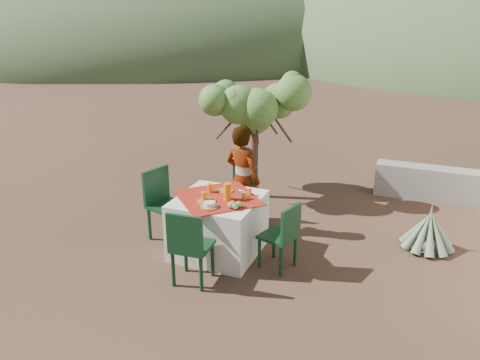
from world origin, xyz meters
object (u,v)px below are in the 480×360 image
at_px(chair_left, 163,201).
at_px(agave, 428,231).
at_px(shrub_tree, 260,112).
at_px(juice_pitcher, 227,192).
at_px(table, 218,225).
at_px(chair_far, 242,192).
at_px(chair_near, 189,245).
at_px(chair_right, 283,234).
at_px(person, 243,179).

relative_size(chair_left, agave, 1.32).
distance_m(shrub_tree, juice_pitcher, 2.16).
distance_m(table, chair_far, 0.98).
bearing_deg(juice_pitcher, chair_left, 172.68).
distance_m(chair_far, shrub_tree, 1.45).
height_order(chair_near, agave, chair_near).
distance_m(chair_right, person, 1.21).
distance_m(chair_left, person, 1.13).
distance_m(chair_left, shrub_tree, 2.23).
height_order(chair_right, person, person).
height_order(chair_far, shrub_tree, shrub_tree).
bearing_deg(chair_near, person, -94.76).
height_order(chair_left, chair_right, chair_left).
distance_m(person, juice_pitcher, 0.75).
height_order(chair_left, shrub_tree, shrub_tree).
bearing_deg(person, table, 103.84).
relative_size(chair_near, person, 0.60).
height_order(table, shrub_tree, shrub_tree).
bearing_deg(agave, table, -156.41).
relative_size(person, juice_pitcher, 7.18).
xyz_separation_m(chair_far, chair_left, (-0.81, -0.86, 0.08)).
height_order(chair_near, person, person).
bearing_deg(juice_pitcher, person, 96.97).
relative_size(chair_left, shrub_tree, 0.53).
height_order(table, chair_far, chair_far).
relative_size(chair_far, shrub_tree, 0.46).
height_order(chair_left, agave, chair_left).
bearing_deg(table, agave, 23.59).
xyz_separation_m(table, chair_left, (-0.87, 0.11, 0.16)).
height_order(chair_far, person, person).
bearing_deg(chair_left, chair_far, -27.84).
xyz_separation_m(chair_near, shrub_tree, (-0.21, 2.86, 0.94)).
xyz_separation_m(shrub_tree, juice_pitcher, (0.33, -2.06, -0.57)).
relative_size(chair_far, chair_left, 0.86).
distance_m(chair_right, agave, 2.03).
bearing_deg(agave, chair_far, -177.14).
bearing_deg(shrub_tree, agave, -19.06).
bearing_deg(chair_near, juice_pitcher, -102.00).
distance_m(table, chair_near, 0.84).
distance_m(chair_left, juice_pitcher, 1.07).
height_order(shrub_tree, juice_pitcher, shrub_tree).
bearing_deg(chair_right, chair_far, -122.17).
bearing_deg(agave, chair_near, -142.19).
relative_size(table, shrub_tree, 0.71).
distance_m(chair_left, chair_right, 1.78).
bearing_deg(person, chair_left, 51.49).
xyz_separation_m(table, chair_near, (0.03, -0.83, 0.13)).
xyz_separation_m(table, shrub_tree, (-0.18, 2.03, 1.06)).
bearing_deg(juice_pitcher, chair_far, 101.27).
xyz_separation_m(table, person, (0.05, 0.72, 0.39)).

